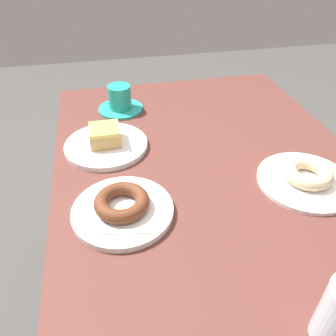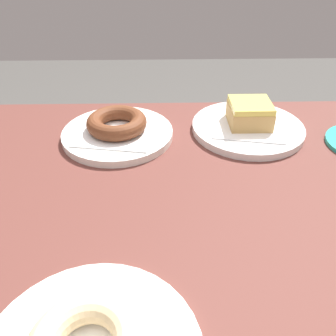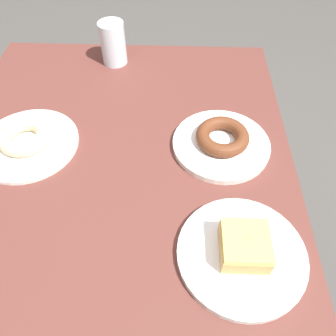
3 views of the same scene
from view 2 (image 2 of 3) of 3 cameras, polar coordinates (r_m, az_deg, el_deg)
The scene contains 7 objects.
table at distance 0.61m, azimuth 2.77°, elevation -13.91°, with size 1.15×0.83×0.75m.
plate_chocolate_ring at distance 0.75m, azimuth -8.12°, elevation 5.48°, with size 0.23×0.23×0.02m, color white.
napkin_chocolate_ring at distance 0.74m, azimuth -8.18°, elevation 6.09°, with size 0.15×0.15×0.00m, color white.
donut_chocolate_ring at distance 0.73m, azimuth -8.29°, elevation 7.28°, with size 0.12×0.12×0.03m, color brown.
plate_glazed_square at distance 0.78m, azimuth 12.72°, elevation 6.34°, with size 0.24×0.24×0.02m, color white.
napkin_glazed_square at distance 0.78m, azimuth 12.81°, elevation 6.93°, with size 0.15×0.15×0.00m, color white.
donut_glazed_square at distance 0.77m, azimuth 13.06°, elevation 8.63°, with size 0.08×0.08×0.05m.
Camera 2 is at (-0.04, -0.39, 1.12)m, focal length 37.74 mm.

